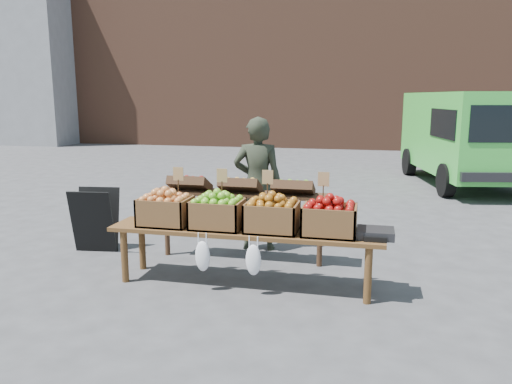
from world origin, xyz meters
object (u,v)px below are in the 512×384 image
(delivery_van, at_px, (469,139))
(weighing_scale, at_px, (375,233))
(crate_green_apples, at_px, (329,220))
(chalkboard_sign, at_px, (95,220))
(crate_red_apples, at_px, (272,217))
(crate_russet_pears, at_px, (218,214))
(crate_golden_apples, at_px, (166,211))
(display_bench, at_px, (245,257))
(vendor, at_px, (258,184))
(back_table, at_px, (241,216))

(delivery_van, height_order, weighing_scale, delivery_van)
(crate_green_apples, xyz_separation_m, weighing_scale, (0.43, 0.00, -0.10))
(delivery_van, relative_size, chalkboard_sign, 5.56)
(chalkboard_sign, xyz_separation_m, crate_red_apples, (2.30, -0.66, 0.32))
(crate_russet_pears, relative_size, crate_red_apples, 1.00)
(crate_golden_apples, xyz_separation_m, weighing_scale, (2.08, 0.00, -0.10))
(delivery_van, xyz_separation_m, chalkboard_sign, (-5.19, -5.98, -0.58))
(crate_golden_apples, relative_size, crate_red_apples, 1.00)
(crate_golden_apples, distance_m, crate_red_apples, 1.10)
(crate_red_apples, bearing_deg, display_bench, 180.00)
(vendor, xyz_separation_m, crate_green_apples, (0.97, -1.20, -0.10))
(crate_russet_pears, height_order, crate_red_apples, same)
(back_table, bearing_deg, crate_russet_pears, -93.54)
(crate_russet_pears, relative_size, crate_green_apples, 1.00)
(crate_red_apples, bearing_deg, delivery_van, 66.48)
(chalkboard_sign, xyz_separation_m, crate_green_apples, (2.85, -0.66, 0.32))
(chalkboard_sign, bearing_deg, back_table, -5.39)
(crate_golden_apples, xyz_separation_m, crate_red_apples, (1.10, 0.00, 0.00))
(vendor, height_order, weighing_scale, vendor)
(crate_green_apples, bearing_deg, weighing_scale, 0.00)
(back_table, bearing_deg, weighing_scale, -25.94)
(crate_green_apples, bearing_deg, crate_russet_pears, 180.00)
(crate_red_apples, bearing_deg, back_table, 125.07)
(crate_green_apples, distance_m, weighing_scale, 0.44)
(vendor, relative_size, crate_russet_pears, 3.24)
(display_bench, bearing_deg, back_table, 107.74)
(chalkboard_sign, height_order, crate_red_apples, crate_red_apples)
(back_table, height_order, crate_golden_apples, back_table)
(back_table, xyz_separation_m, display_bench, (0.23, -0.72, -0.24))
(crate_russet_pears, bearing_deg, weighing_scale, 0.00)
(display_bench, height_order, crate_green_apples, crate_green_apples)
(weighing_scale, bearing_deg, crate_russet_pears, 180.00)
(delivery_van, height_order, chalkboard_sign, delivery_van)
(chalkboard_sign, bearing_deg, weighing_scale, -18.68)
(crate_golden_apples, xyz_separation_m, crate_green_apples, (1.65, 0.00, 0.00))
(display_bench, distance_m, weighing_scale, 1.29)
(delivery_van, distance_m, crate_red_apples, 7.24)
(crate_russet_pears, distance_m, crate_red_apples, 0.55)
(vendor, distance_m, display_bench, 1.32)
(crate_green_apples, bearing_deg, display_bench, 180.00)
(back_table, distance_m, crate_red_apples, 0.90)
(chalkboard_sign, height_order, weighing_scale, chalkboard_sign)
(vendor, height_order, crate_red_apples, vendor)
(delivery_van, distance_m, chalkboard_sign, 7.94)
(delivery_van, xyz_separation_m, weighing_scale, (-1.91, -6.64, -0.36))
(back_table, height_order, crate_russet_pears, back_table)
(display_bench, xyz_separation_m, crate_red_apples, (0.28, 0.00, 0.42))
(back_table, bearing_deg, delivery_van, 60.16)
(back_table, xyz_separation_m, crate_golden_apples, (-0.59, -0.72, 0.19))
(crate_russet_pears, bearing_deg, display_bench, 0.00)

